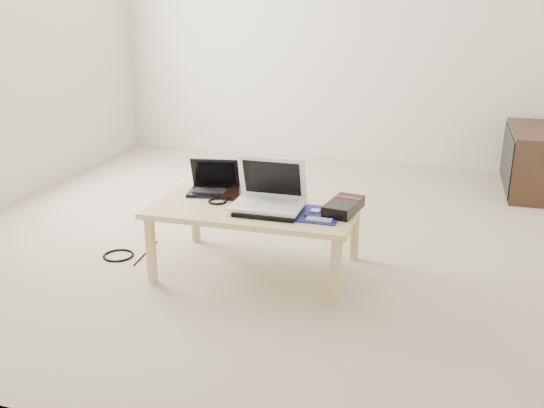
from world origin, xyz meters
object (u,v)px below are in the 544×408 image
(coffee_table, at_px, (257,211))
(white_laptop, at_px, (269,196))
(netbook, at_px, (214,186))
(gpu_box, at_px, (344,206))
(media_cabinet, at_px, (534,160))

(coffee_table, distance_m, white_laptop, 0.17)
(netbook, bearing_deg, gpu_box, -9.05)
(media_cabinet, height_order, white_laptop, white_laptop)
(netbook, distance_m, white_laptop, 0.43)
(netbook, height_order, white_laptop, white_laptop)
(white_laptop, distance_m, gpu_box, 0.39)
(media_cabinet, distance_m, white_laptop, 2.62)
(coffee_table, height_order, white_laptop, white_laptop)
(media_cabinet, relative_size, netbook, 2.95)
(netbook, bearing_deg, coffee_table, -20.21)
(media_cabinet, relative_size, white_laptop, 2.45)
(netbook, bearing_deg, white_laptop, -25.74)
(coffee_table, height_order, media_cabinet, media_cabinet)
(white_laptop, bearing_deg, coffee_table, 139.95)
(media_cabinet, xyz_separation_m, gpu_box, (-1.16, -2.04, 0.18))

